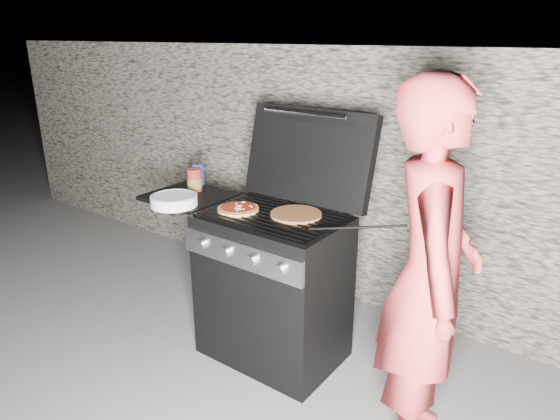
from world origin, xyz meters
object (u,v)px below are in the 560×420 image
Objects in this scene: pizza_topped at (238,208)px; gas_grill at (241,276)px; sauce_jar at (194,180)px; person at (429,279)px.

gas_grill is at bearing 127.42° from pizza_topped.
gas_grill is 5.65× the size of pizza_topped.
gas_grill is 0.47m from pizza_topped.
sauce_jar reaches higher than pizza_topped.
pizza_topped reaches higher than gas_grill.
pizza_topped is 0.14× the size of person.
person is at bearing -8.39° from sauce_jar.
gas_grill is at bearing -11.22° from sauce_jar.
sauce_jar is at bearing 168.78° from gas_grill.
person reaches higher than sauce_jar.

